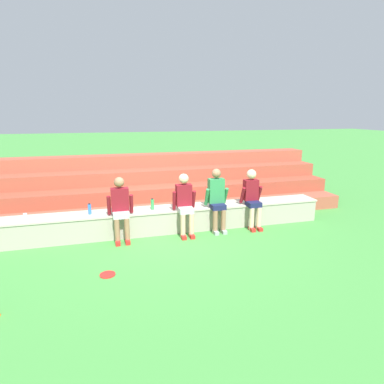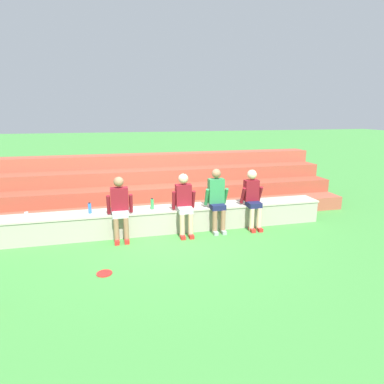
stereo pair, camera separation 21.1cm
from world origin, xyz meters
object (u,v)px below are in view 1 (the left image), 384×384
object	(u,v)px
plastic_cup_right_end	(25,216)
frisbee	(108,275)
person_far_left	(120,207)
person_left_of_center	(185,202)
person_center	(217,198)
water_bottle_near_left	(152,204)
water_bottle_near_right	(90,209)
person_right_of_center	(252,196)

from	to	relation	value
plastic_cup_right_end	frisbee	bearing A→B (deg)	-49.71
person_far_left	person_left_of_center	size ratio (longest dim) A/B	1.00
person_center	water_bottle_near_left	world-z (taller)	person_center
water_bottle_near_right	water_bottle_near_left	bearing A→B (deg)	-0.38
person_far_left	water_bottle_near_left	xyz separation A→B (m)	(0.73, 0.30, -0.08)
person_left_of_center	person_center	bearing A→B (deg)	3.32
water_bottle_near_left	person_center	bearing A→B (deg)	-10.12
person_left_of_center	water_bottle_near_left	world-z (taller)	person_left_of_center
plastic_cup_right_end	person_right_of_center	bearing A→B (deg)	-3.92
person_far_left	frisbee	distance (m)	1.73
person_left_of_center	water_bottle_near_right	distance (m)	2.08
water_bottle_near_left	plastic_cup_right_end	bearing A→B (deg)	178.43
person_right_of_center	person_far_left	bearing A→B (deg)	-179.54
water_bottle_near_left	person_far_left	bearing A→B (deg)	-157.87
plastic_cup_right_end	water_bottle_near_left	bearing A→B (deg)	-1.57
person_far_left	plastic_cup_right_end	distance (m)	1.99
person_right_of_center	water_bottle_near_right	bearing A→B (deg)	175.71
person_center	frisbee	size ratio (longest dim) A/B	5.47
person_far_left	water_bottle_near_right	distance (m)	0.72
water_bottle_near_right	person_far_left	bearing A→B (deg)	-25.21
person_right_of_center	water_bottle_near_left	bearing A→B (deg)	173.44
water_bottle_near_left	frisbee	distance (m)	2.21
frisbee	person_left_of_center	bearing A→B (deg)	40.77
person_center	plastic_cup_right_end	xyz separation A→B (m)	(-4.14, 0.34, -0.19)
person_far_left	person_center	bearing A→B (deg)	0.88
water_bottle_near_left	plastic_cup_right_end	distance (m)	2.67
person_center	water_bottle_near_left	xyz separation A→B (m)	(-1.47, 0.26, -0.12)
frisbee	person_far_left	bearing A→B (deg)	77.36
person_right_of_center	water_bottle_near_right	world-z (taller)	person_right_of_center
person_right_of_center	plastic_cup_right_end	world-z (taller)	person_right_of_center
person_left_of_center	frisbee	bearing A→B (deg)	-139.23
person_left_of_center	frisbee	distance (m)	2.43
person_left_of_center	person_center	distance (m)	0.78
water_bottle_near_right	person_right_of_center	bearing A→B (deg)	-4.29
person_left_of_center	person_right_of_center	world-z (taller)	person_right_of_center
water_bottle_near_left	water_bottle_near_right	xyz separation A→B (m)	(-1.37, 0.01, -0.01)
person_far_left	water_bottle_near_right	xyz separation A→B (m)	(-0.65, 0.30, -0.09)
person_right_of_center	plastic_cup_right_end	distance (m)	5.04
water_bottle_near_left	water_bottle_near_right	size ratio (longest dim) A/B	1.06
person_far_left	plastic_cup_right_end	xyz separation A→B (m)	(-1.95, 0.37, -0.15)
person_center	person_right_of_center	size ratio (longest dim) A/B	1.04
person_center	water_bottle_near_right	distance (m)	2.86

